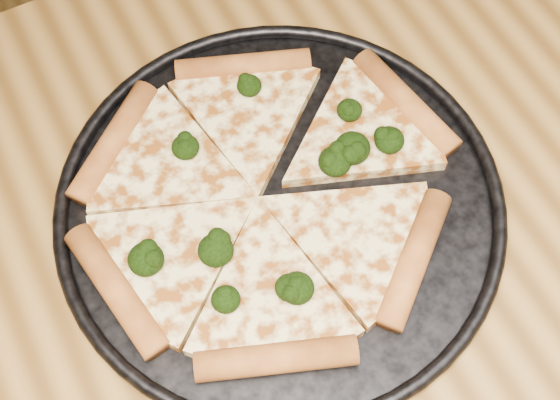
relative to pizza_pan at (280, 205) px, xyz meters
name	(u,v)px	position (x,y,z in m)	size (l,w,h in m)	color
pizza_pan	(280,205)	(0.00, 0.00, 0.00)	(0.37, 0.37, 0.02)	black
pizza	(262,195)	(-0.01, 0.01, 0.01)	(0.33, 0.31, 0.02)	#FDE79B
broccoli_florets	(279,198)	(0.00, 0.00, 0.02)	(0.25, 0.21, 0.02)	black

